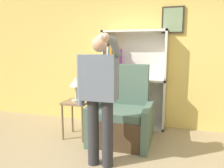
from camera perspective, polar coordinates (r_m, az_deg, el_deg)
wall_back at (r=4.41m, az=8.40°, el=7.13°), size 8.00×0.11×2.80m
bookcase at (r=4.35m, az=3.54°, el=0.63°), size 1.24×0.28×1.91m
armchair at (r=3.76m, az=2.73°, el=-8.79°), size 0.99×0.90×1.28m
person_standing at (r=2.80m, az=-3.30°, el=-2.54°), size 0.59×0.78×1.71m
side_table at (r=3.89m, az=-9.20°, el=-6.22°), size 0.43×0.43×0.65m
table_lamp at (r=3.80m, az=-9.37°, el=0.14°), size 0.23×0.23×0.43m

